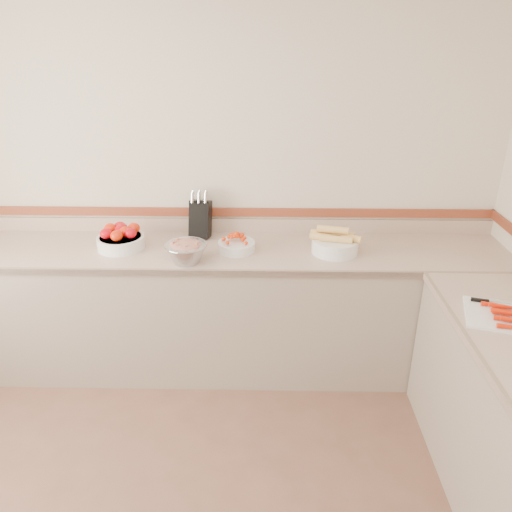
{
  "coord_description": "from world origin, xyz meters",
  "views": [
    {
      "loc": [
        0.4,
        -1.33,
        2.21
      ],
      "look_at": [
        0.35,
        1.35,
        1.0
      ],
      "focal_mm": 35.0,
      "sensor_mm": 36.0,
      "label": 1
    }
  ],
  "objects_px": {
    "knife_block": "(200,218)",
    "rhubarb_bowl": "(186,251)",
    "corn_bowl": "(335,243)",
    "cutting_board": "(509,316)",
    "cherry_tomato_bowl": "(236,244)",
    "tomato_bowl": "(121,238)"
  },
  "relations": [
    {
      "from": "knife_block",
      "to": "tomato_bowl",
      "type": "relative_size",
      "value": 1.08
    },
    {
      "from": "knife_block",
      "to": "tomato_bowl",
      "type": "bearing_deg",
      "value": -157.07
    },
    {
      "from": "knife_block",
      "to": "cutting_board",
      "type": "xyz_separation_m",
      "value": [
        1.67,
        -1.06,
        -0.12
      ]
    },
    {
      "from": "cutting_board",
      "to": "tomato_bowl",
      "type": "bearing_deg",
      "value": 158.59
    },
    {
      "from": "cherry_tomato_bowl",
      "to": "corn_bowl",
      "type": "relative_size",
      "value": 0.73
    },
    {
      "from": "knife_block",
      "to": "cherry_tomato_bowl",
      "type": "bearing_deg",
      "value": -43.21
    },
    {
      "from": "tomato_bowl",
      "to": "rhubarb_bowl",
      "type": "bearing_deg",
      "value": -25.12
    },
    {
      "from": "rhubarb_bowl",
      "to": "cutting_board",
      "type": "bearing_deg",
      "value": -20.36
    },
    {
      "from": "cutting_board",
      "to": "cherry_tomato_bowl",
      "type": "bearing_deg",
      "value": 149.84
    },
    {
      "from": "cherry_tomato_bowl",
      "to": "corn_bowl",
      "type": "xyz_separation_m",
      "value": [
        0.64,
        -0.01,
        0.02
      ]
    },
    {
      "from": "corn_bowl",
      "to": "cutting_board",
      "type": "distance_m",
      "value": 1.12
    },
    {
      "from": "corn_bowl",
      "to": "rhubarb_bowl",
      "type": "relative_size",
      "value": 1.27
    },
    {
      "from": "tomato_bowl",
      "to": "rhubarb_bowl",
      "type": "distance_m",
      "value": 0.51
    },
    {
      "from": "knife_block",
      "to": "corn_bowl",
      "type": "xyz_separation_m",
      "value": [
        0.9,
        -0.26,
        -0.07
      ]
    },
    {
      "from": "knife_block",
      "to": "rhubarb_bowl",
      "type": "relative_size",
      "value": 1.28
    },
    {
      "from": "cutting_board",
      "to": "rhubarb_bowl",
      "type": "bearing_deg",
      "value": 159.64
    },
    {
      "from": "tomato_bowl",
      "to": "cutting_board",
      "type": "relative_size",
      "value": 0.65
    },
    {
      "from": "knife_block",
      "to": "rhubarb_bowl",
      "type": "distance_m",
      "value": 0.44
    },
    {
      "from": "corn_bowl",
      "to": "cherry_tomato_bowl",
      "type": "bearing_deg",
      "value": 179.01
    },
    {
      "from": "cherry_tomato_bowl",
      "to": "cutting_board",
      "type": "distance_m",
      "value": 1.63
    },
    {
      "from": "cherry_tomato_bowl",
      "to": "rhubarb_bowl",
      "type": "xyz_separation_m",
      "value": [
        -0.3,
        -0.18,
        0.03
      ]
    },
    {
      "from": "knife_block",
      "to": "cherry_tomato_bowl",
      "type": "height_order",
      "value": "knife_block"
    }
  ]
}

